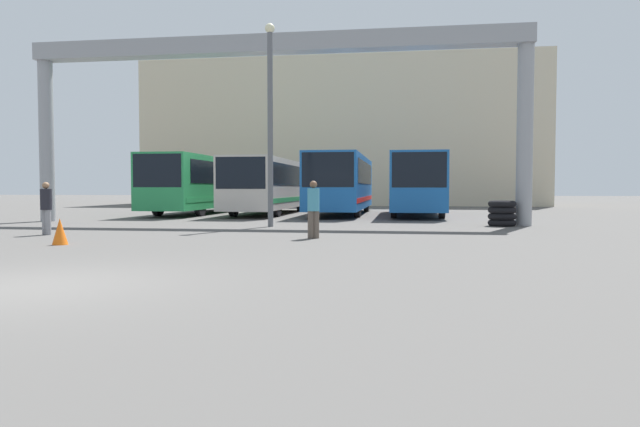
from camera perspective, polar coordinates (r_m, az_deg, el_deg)
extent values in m
plane|color=#514F4C|center=(9.38, -26.82, -6.55)|extent=(200.00, 200.00, 0.00)
cube|color=beige|center=(51.56, 2.44, 7.67)|extent=(33.16, 12.00, 12.03)
cylinder|color=gray|center=(27.34, -25.68, 6.49)|extent=(0.60, 0.60, 6.85)
cylinder|color=gray|center=(23.13, 19.80, 7.35)|extent=(0.60, 0.60, 6.85)
cube|color=gray|center=(23.94, -5.00, 16.50)|extent=(20.35, 0.80, 0.70)
cube|color=#268C4C|center=(32.93, -11.79, 3.04)|extent=(2.58, 11.64, 2.78)
cube|color=black|center=(27.56, -15.98, 4.16)|extent=(2.37, 0.06, 1.55)
cube|color=black|center=(32.93, -11.80, 3.93)|extent=(2.61, 9.89, 1.17)
cube|color=#268C4C|center=(32.93, -11.78, 1.50)|extent=(2.61, 11.06, 0.24)
cylinder|color=black|center=(30.35, -15.90, 0.79)|extent=(0.28, 1.09, 1.09)
cylinder|color=black|center=(29.49, -11.90, 0.78)|extent=(0.28, 1.09, 1.09)
cylinder|color=black|center=(36.38, -11.67, 1.11)|extent=(0.28, 1.09, 1.09)
cylinder|color=black|center=(35.67, -8.26, 1.11)|extent=(0.28, 1.09, 1.09)
cube|color=beige|center=(31.69, -5.03, 2.95)|extent=(2.54, 11.48, 2.60)
cube|color=black|center=(26.17, -7.95, 4.05)|extent=(2.34, 0.06, 1.46)
cube|color=black|center=(31.70, -5.03, 3.80)|extent=(2.57, 9.76, 1.09)
cube|color=#268C4C|center=(31.69, -5.02, 1.44)|extent=(2.57, 10.91, 0.24)
cylinder|color=black|center=(28.89, -8.64, 0.75)|extent=(0.28, 1.07, 1.07)
cylinder|color=black|center=(28.32, -4.35, 0.74)|extent=(0.28, 1.07, 1.07)
cylinder|color=black|center=(35.09, -5.56, 1.09)|extent=(0.28, 1.07, 1.07)
cylinder|color=black|center=(34.62, -1.99, 1.08)|extent=(0.28, 1.07, 1.07)
cube|color=#1959A5|center=(31.23, 2.24, 3.12)|extent=(2.54, 11.94, 2.78)
cube|color=black|center=(25.34, 0.78, 4.40)|extent=(2.34, 0.06, 1.55)
cube|color=black|center=(31.24, 2.24, 4.06)|extent=(2.57, 10.15, 1.17)
cube|color=red|center=(31.23, 2.23, 1.49)|extent=(2.57, 11.34, 0.24)
cylinder|color=black|center=(28.08, -0.76, 0.64)|extent=(0.28, 0.98, 0.98)
cylinder|color=black|center=(27.81, 3.76, 0.61)|extent=(0.28, 0.98, 0.98)
cylinder|color=black|center=(34.69, 1.01, 1.01)|extent=(0.28, 0.98, 0.98)
cylinder|color=black|center=(34.48, 4.67, 0.99)|extent=(0.28, 0.98, 0.98)
cube|color=#1959A5|center=(30.15, 9.64, 3.08)|extent=(2.56, 10.13, 2.74)
cube|color=black|center=(25.12, 9.89, 4.33)|extent=(2.35, 0.06, 1.54)
cube|color=black|center=(30.16, 9.64, 4.03)|extent=(2.59, 8.61, 1.15)
cube|color=red|center=(30.15, 9.63, 1.41)|extent=(2.59, 9.62, 0.24)
cylinder|color=black|center=(27.33, 7.39, 0.52)|extent=(0.28, 0.94, 0.94)
cylinder|color=black|center=(27.38, 12.09, 0.49)|extent=(0.28, 0.94, 0.94)
cylinder|color=black|center=(32.99, 7.57, 0.87)|extent=(0.28, 0.94, 0.94)
cylinder|color=black|center=(33.04, 11.46, 0.85)|extent=(0.28, 0.94, 0.94)
cylinder|color=brown|center=(16.29, -0.40, -1.12)|extent=(0.18, 0.18, 0.78)
cylinder|color=brown|center=(16.26, -0.93, -1.13)|extent=(0.18, 0.18, 0.78)
cylinder|color=teal|center=(16.24, -0.66, 1.40)|extent=(0.34, 0.34, 0.65)
sphere|color=brown|center=(16.24, -0.66, 2.92)|extent=(0.21, 0.21, 0.21)
cylinder|color=gray|center=(19.46, -25.79, -0.79)|extent=(0.18, 0.18, 0.77)
cylinder|color=gray|center=(19.33, -25.55, -0.81)|extent=(0.18, 0.18, 0.77)
cylinder|color=black|center=(19.37, -25.71, 1.29)|extent=(0.34, 0.34, 0.64)
sphere|color=#8C6647|center=(19.36, -25.74, 2.54)|extent=(0.21, 0.21, 0.21)
cone|color=orange|center=(15.89, -24.57, -1.64)|extent=(0.39, 0.39, 0.68)
torus|color=black|center=(22.60, 17.73, -0.90)|extent=(1.04, 1.04, 0.24)
torus|color=black|center=(22.59, 17.74, -0.29)|extent=(1.04, 1.04, 0.24)
torus|color=black|center=(22.58, 17.75, 0.32)|extent=(1.04, 1.04, 0.24)
torus|color=black|center=(22.57, 17.75, 0.93)|extent=(1.04, 1.04, 0.24)
cylinder|color=#595B60|center=(21.32, -5.00, 8.29)|extent=(0.20, 0.20, 7.13)
sphere|color=beige|center=(22.00, -5.04, 17.97)|extent=(0.36, 0.36, 0.36)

